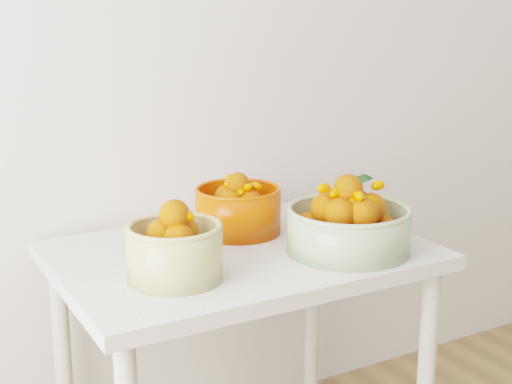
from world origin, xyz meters
TOP-DOWN VIEW (x-y plane):
  - table at (-0.37, 1.60)m, footprint 1.00×0.70m
  - bowl_cream at (-0.62, 1.48)m, footprint 0.29×0.29m
  - bowl_green at (-0.13, 1.44)m, footprint 0.37×0.37m
  - bowl_orange at (-0.31, 1.73)m, footprint 0.33×0.33m

SIDE VIEW (x-z plane):
  - table at x=-0.37m, z-range 0.28..1.03m
  - bowl_orange at x=-0.31m, z-range 0.73..0.91m
  - bowl_green at x=-0.13m, z-range 0.72..0.93m
  - bowl_cream at x=-0.62m, z-range 0.73..0.93m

